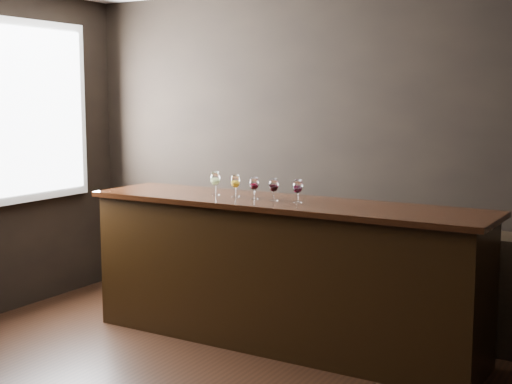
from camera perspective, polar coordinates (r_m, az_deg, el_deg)
The scene contains 9 objects.
room_shell at distance 4.34m, azimuth -8.04°, elevation 6.69°, with size 5.02×4.52×2.81m.
bar_counter at distance 5.43m, azimuth 2.03°, elevation -6.70°, with size 3.05×0.66×1.07m, color black.
bar_top at distance 5.32m, azimuth 2.06°, elevation -0.91°, with size 3.15×0.73×0.04m, color black.
back_bar_shelf at distance 5.79m, azimuth 11.90°, elevation -6.98°, with size 2.41×0.40×0.87m, color black.
glass_white at distance 5.63m, azimuth -3.29°, elevation 1.04°, with size 0.08×0.08×0.19m.
glass_amber at distance 5.52m, azimuth -1.67°, elevation 0.82°, with size 0.07×0.07×0.17m.
glass_red_a at distance 5.39m, azimuth -0.15°, elevation 0.64°, with size 0.07×0.07×0.17m.
glass_red_b at distance 5.30m, azimuth 1.42°, elevation 0.51°, with size 0.07×0.07×0.17m.
glass_red_c at distance 5.21m, azimuth 3.35°, elevation 0.41°, with size 0.07×0.07×0.17m.
Camera 1 is at (2.43, -3.31, 1.87)m, focal length 50.00 mm.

